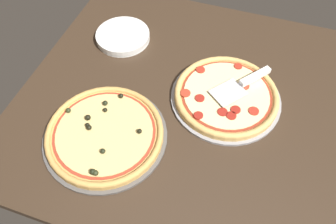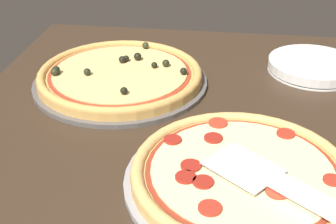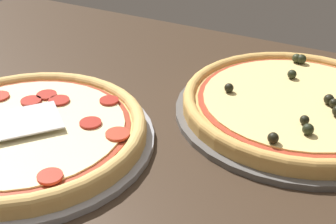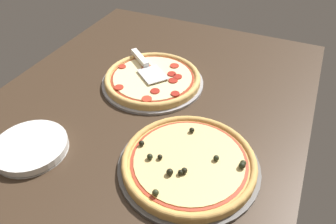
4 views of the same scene
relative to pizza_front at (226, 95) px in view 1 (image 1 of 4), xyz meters
The scene contains 7 objects.
ground_plane 8.60cm from the pizza_front, 28.46° to the left, with size 127.47×107.50×3.60cm, color #38281C.
pizza_pan_front 1.84cm from the pizza_front, 119.87° to the right, with size 38.06×38.06×1.00cm, color #939399.
pizza_front is the anchor object (origin of this frame).
pizza_pan_back 42.97cm from the pizza_front, 39.73° to the left, with size 39.66×39.66×1.00cm, color #565451.
pizza_back 42.94cm from the pizza_front, 39.71° to the left, with size 37.28×37.28×3.97cm.
serving_spatula 9.11cm from the pizza_front, 130.57° to the right, with size 18.95×21.84×2.00cm.
plate_stack 49.06cm from the pizza_front, 20.44° to the right, with size 21.45×21.45×2.80cm.
Camera 1 is at (-10.10, 69.56, 89.97)cm, focal length 35.00 mm.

